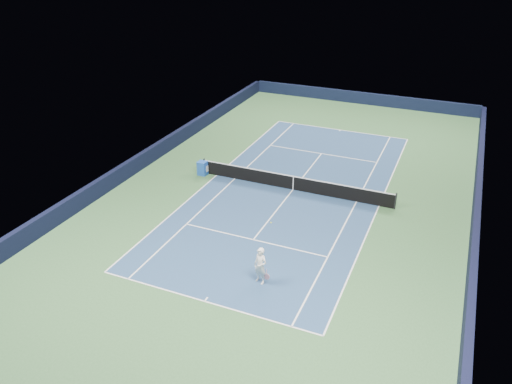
% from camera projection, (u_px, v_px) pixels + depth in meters
% --- Properties ---
extents(ground, '(40.00, 40.00, 0.00)m').
position_uv_depth(ground, '(293.00, 190.00, 31.93)').
color(ground, '#325C32').
rests_on(ground, ground).
extents(wall_far, '(22.00, 0.35, 1.10)m').
position_uv_depth(wall_far, '(362.00, 98.00, 47.86)').
color(wall_far, black).
rests_on(wall_far, ground).
extents(wall_right, '(0.35, 40.00, 1.10)m').
position_uv_depth(wall_right, '(476.00, 216.00, 27.90)').
color(wall_right, black).
rests_on(wall_right, ground).
extents(wall_left, '(0.35, 40.00, 1.10)m').
position_uv_depth(wall_left, '(150.00, 156.00, 35.46)').
color(wall_left, black).
rests_on(wall_left, ground).
extents(court_surface, '(10.97, 23.77, 0.01)m').
position_uv_depth(court_surface, '(293.00, 190.00, 31.93)').
color(court_surface, navy).
rests_on(court_surface, ground).
extents(baseline_far, '(10.97, 0.08, 0.00)m').
position_uv_depth(baseline_far, '(340.00, 130.00, 41.63)').
color(baseline_far, white).
rests_on(baseline_far, ground).
extents(baseline_near, '(10.97, 0.08, 0.00)m').
position_uv_depth(baseline_near, '(205.00, 301.00, 22.23)').
color(baseline_near, white).
rests_on(baseline_near, ground).
extents(sideline_doubles_right, '(0.08, 23.77, 0.00)m').
position_uv_depth(sideline_doubles_right, '(379.00, 206.00, 30.02)').
color(sideline_doubles_right, white).
rests_on(sideline_doubles_right, ground).
extents(sideline_doubles_left, '(0.08, 23.77, 0.00)m').
position_uv_depth(sideline_doubles_left, '(217.00, 175.00, 33.84)').
color(sideline_doubles_left, white).
rests_on(sideline_doubles_left, ground).
extents(sideline_singles_right, '(0.08, 23.77, 0.00)m').
position_uv_depth(sideline_singles_right, '(357.00, 202.00, 30.49)').
color(sideline_singles_right, white).
rests_on(sideline_singles_right, ground).
extents(sideline_singles_left, '(0.08, 23.77, 0.00)m').
position_uv_depth(sideline_singles_left, '(235.00, 179.00, 33.37)').
color(sideline_singles_left, white).
rests_on(sideline_singles_left, ground).
extents(service_line_far, '(8.23, 0.08, 0.00)m').
position_uv_depth(service_line_far, '(322.00, 154.00, 37.15)').
color(service_line_far, white).
rests_on(service_line_far, ground).
extents(service_line_near, '(8.23, 0.08, 0.00)m').
position_uv_depth(service_line_near, '(253.00, 240.00, 26.71)').
color(service_line_near, white).
rests_on(service_line_near, ground).
extents(center_service_line, '(0.08, 12.80, 0.00)m').
position_uv_depth(center_service_line, '(293.00, 190.00, 31.93)').
color(center_service_line, white).
rests_on(center_service_line, ground).
extents(center_mark_far, '(0.08, 0.30, 0.00)m').
position_uv_depth(center_mark_far, '(340.00, 130.00, 41.51)').
color(center_mark_far, white).
rests_on(center_mark_far, ground).
extents(center_mark_near, '(0.08, 0.30, 0.00)m').
position_uv_depth(center_mark_near, '(206.00, 299.00, 22.35)').
color(center_mark_near, white).
rests_on(center_mark_near, ground).
extents(tennis_net, '(12.90, 0.10, 1.07)m').
position_uv_depth(tennis_net, '(293.00, 183.00, 31.70)').
color(tennis_net, black).
rests_on(tennis_net, ground).
extents(sponsor_cube, '(0.64, 0.55, 0.96)m').
position_uv_depth(sponsor_cube, '(203.00, 168.00, 33.71)').
color(sponsor_cube, blue).
rests_on(sponsor_cube, ground).
extents(tennis_player, '(0.88, 1.35, 2.77)m').
position_uv_depth(tennis_player, '(261.00, 266.00, 23.03)').
color(tennis_player, white).
rests_on(tennis_player, ground).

